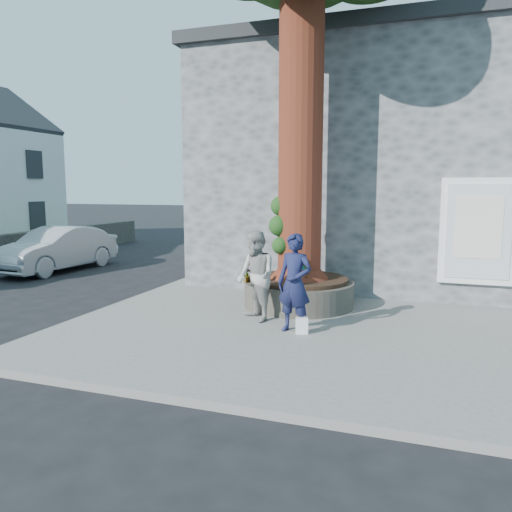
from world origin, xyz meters
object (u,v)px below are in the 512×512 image
(planter, at_px, (299,292))
(car_silver, at_px, (57,249))
(man, at_px, (295,283))
(woman, at_px, (256,276))

(planter, xyz_separation_m, car_silver, (-8.46, 2.55, 0.28))
(planter, distance_m, man, 2.03)
(woman, distance_m, car_silver, 8.93)
(man, bearing_deg, car_silver, 165.71)
(car_silver, bearing_deg, planter, -13.58)
(woman, xyz_separation_m, car_silver, (-7.99, 3.97, -0.28))
(woman, relative_size, car_silver, 0.40)
(planter, xyz_separation_m, man, (0.40, -1.91, 0.56))
(man, bearing_deg, woman, 163.35)
(man, xyz_separation_m, woman, (-0.87, 0.48, -0.01))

